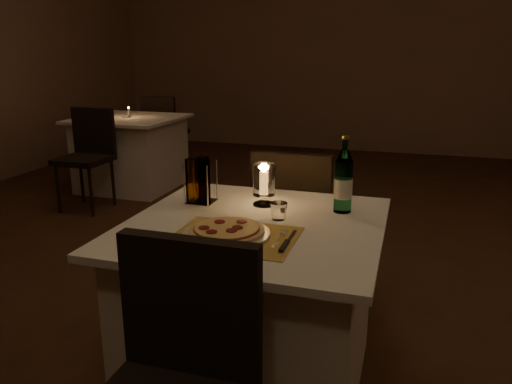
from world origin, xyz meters
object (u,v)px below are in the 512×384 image
(chair_far, at_px, (294,214))
(tumbler, at_px, (279,211))
(neighbor_table_left, at_px, (132,152))
(chair_near, at_px, (177,369))
(plate, at_px, (227,234))
(main_table, at_px, (255,305))
(water_bottle, at_px, (343,182))
(hurricane_candle, at_px, (264,181))
(pizza, at_px, (227,230))

(chair_far, distance_m, tumbler, 0.69)
(tumbler, bearing_deg, neighbor_table_left, 130.80)
(chair_far, bearing_deg, neighbor_table_left, 137.82)
(chair_near, xyz_separation_m, plate, (-0.05, 0.53, 0.20))
(main_table, height_order, water_bottle, water_bottle)
(chair_far, relative_size, plate, 2.81)
(hurricane_candle, distance_m, neighbor_table_left, 3.33)
(chair_far, xyz_separation_m, water_bottle, (0.31, -0.47, 0.32))
(chair_far, bearing_deg, chair_near, -90.00)
(chair_near, xyz_separation_m, tumbler, (0.08, 0.78, 0.23))
(plate, bearing_deg, neighbor_table_left, 126.67)
(hurricane_candle, bearing_deg, water_bottle, 1.66)
(water_bottle, bearing_deg, chair_far, 123.54)
(chair_far, height_order, water_bottle, water_bottle)
(tumbler, xyz_separation_m, neighbor_table_left, (-2.28, 2.64, -0.40))
(chair_far, relative_size, tumbler, 12.84)
(main_table, distance_m, pizza, 0.44)
(water_bottle, xyz_separation_m, neighbor_table_left, (-2.51, 2.47, -0.50))
(neighbor_table_left, bearing_deg, chair_far, -42.18)
(main_table, distance_m, neighbor_table_left, 3.49)
(chair_far, distance_m, hurricane_candle, 0.57)
(plate, bearing_deg, hurricane_candle, 87.25)
(chair_far, xyz_separation_m, tumbler, (0.08, -0.65, 0.23))
(plate, height_order, pizza, pizza)
(chair_near, bearing_deg, main_table, 90.00)
(chair_far, distance_m, neighbor_table_left, 2.97)
(chair_near, relative_size, chair_far, 1.00)
(plate, xyz_separation_m, tumbler, (0.13, 0.24, 0.02))
(chair_near, height_order, tumbler, chair_near)
(chair_far, xyz_separation_m, plate, (-0.05, -0.89, 0.20))
(main_table, distance_m, chair_near, 0.74)
(tumbler, bearing_deg, chair_near, -96.02)
(tumbler, bearing_deg, water_bottle, 37.57)
(chair_near, distance_m, plate, 0.57)
(water_bottle, height_order, neighbor_table_left, water_bottle)
(water_bottle, distance_m, neighbor_table_left, 3.55)
(chair_near, distance_m, neighbor_table_left, 4.07)
(main_table, xyz_separation_m, pizza, (-0.05, -0.18, 0.39))
(neighbor_table_left, bearing_deg, chair_near, -57.27)
(pizza, relative_size, neighbor_table_left, 0.28)
(plate, xyz_separation_m, pizza, (-0.00, -0.00, 0.02))
(chair_near, distance_m, water_bottle, 1.06)
(pizza, xyz_separation_m, tumbler, (0.13, 0.24, 0.01))
(water_bottle, relative_size, hurricane_candle, 1.73)
(plate, relative_size, neighbor_table_left, 0.32)
(chair_near, bearing_deg, neighbor_table_left, 122.73)
(pizza, bearing_deg, chair_near, -84.63)
(main_table, xyz_separation_m, chair_near, (-0.00, -0.71, 0.18))
(chair_far, height_order, tumbler, chair_far)
(tumbler, relative_size, hurricane_candle, 0.38)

